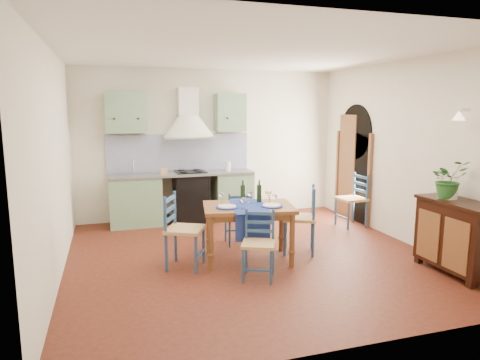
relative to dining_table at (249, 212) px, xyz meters
name	(u,v)px	position (x,y,z in m)	size (l,w,h in m)	color
floor	(251,256)	(0.09, 0.13, -0.68)	(5.00, 5.00, 0.00)	#40160D
back_wall	(188,164)	(-0.38, 2.42, 0.37)	(5.00, 0.96, 2.80)	silver
right_wall	(394,155)	(2.58, 0.41, 0.66)	(0.26, 5.00, 2.80)	silver
left_wall	(54,165)	(-2.41, 0.13, 0.72)	(0.04, 5.00, 2.80)	silver
ceiling	(252,52)	(0.09, 0.13, 2.13)	(5.00, 5.00, 0.01)	silver
dining_table	(249,212)	(0.00, 0.00, 0.00)	(1.33, 1.04, 1.08)	brown
chair_near	(259,244)	(-0.08, -0.64, -0.25)	(0.52, 0.52, 0.84)	navy
chair_far	(238,217)	(0.07, 0.71, -0.25)	(0.42, 0.42, 0.83)	navy
chair_left	(182,230)	(-0.91, -0.01, -0.17)	(0.61, 0.61, 0.98)	navy
chair_right	(302,218)	(0.83, 0.08, -0.17)	(0.61, 0.61, 0.98)	navy
chair_spare	(353,199)	(2.32, 1.12, -0.19)	(0.47, 0.47, 0.94)	navy
sideboard	(456,234)	(2.34, -1.22, -0.17)	(0.50, 1.05, 0.94)	black
potted_plant	(449,179)	(2.33, -1.04, 0.50)	(0.44, 0.38, 0.49)	#235921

